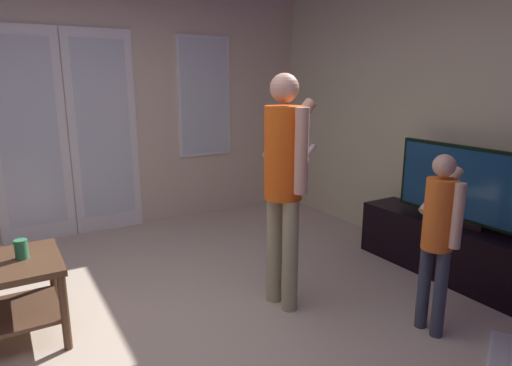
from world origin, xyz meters
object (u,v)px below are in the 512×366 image
tv_stand (457,252)px  loose_keyboard (501,352)px  person_adult (285,172)px  cup_by_laptop (21,249)px  flat_screen_tv (464,185)px  person_child (439,229)px

tv_stand → loose_keyboard: (-0.66, -0.79, -0.22)m
tv_stand → person_adult: bearing=165.5°
cup_by_laptop → flat_screen_tv: bearing=-15.8°
cup_by_laptop → tv_stand: bearing=-15.9°
flat_screen_tv → cup_by_laptop: bearing=164.2°
flat_screen_tv → loose_keyboard: (-0.66, -0.79, -0.77)m
tv_stand → loose_keyboard: tv_stand is taller
person_child → person_adult: bearing=128.7°
person_child → tv_stand: bearing=26.3°
tv_stand → cup_by_laptop: bearing=164.1°
tv_stand → loose_keyboard: bearing=-129.9°
tv_stand → person_child: (-0.82, -0.40, 0.46)m
flat_screen_tv → person_adult: 1.50m
loose_keyboard → cup_by_laptop: size_ratio=3.73×
person_adult → person_child: bearing=-51.3°
person_adult → loose_keyboard: (0.78, -1.16, -0.96)m
cup_by_laptop → person_adult: bearing=-17.1°
tv_stand → loose_keyboard: size_ratio=3.81×
person_child → cup_by_laptop: size_ratio=9.62×
person_adult → person_child: (0.62, -0.78, -0.28)m
flat_screen_tv → loose_keyboard: bearing=-129.7°
flat_screen_tv → person_adult: person_adult is taller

